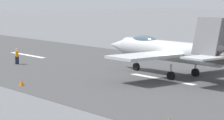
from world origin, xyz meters
name	(u,v)px	position (x,y,z in m)	size (l,w,h in m)	color
ground_plane	(165,80)	(0.00, 0.00, 0.00)	(400.00, 400.00, 0.00)	slate
runway_strip	(165,80)	(-0.02, 0.00, 0.01)	(240.00, 26.00, 0.02)	#414243
fighter_jet	(170,50)	(1.34, -1.90, 2.41)	(16.18, 14.27, 5.60)	#B0B4B6
crew_person	(17,56)	(17.68, 5.26, 0.87)	(0.67, 0.41, 1.74)	#1E2338
marker_cone_mid	(22,83)	(4.90, 11.59, 0.28)	(0.44, 0.44, 0.55)	orange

